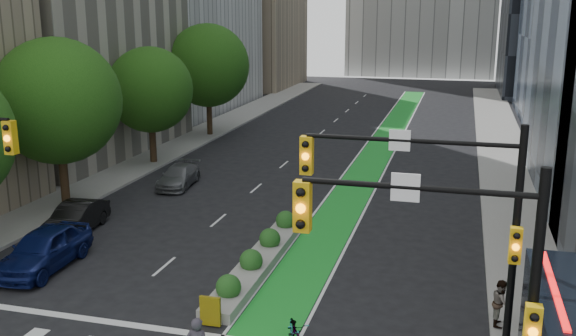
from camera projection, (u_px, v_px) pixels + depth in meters
The scene contains 15 objects.
sidewalk_left at pixel (163, 152), 45.98m from camera, with size 3.60×90.00×0.15m, color gray.
sidewalk_right at pixel (509, 174), 39.97m from camera, with size 3.60×90.00×0.15m, color gray.
bike_lane_paint at pixel (378, 150), 46.91m from camera, with size 2.20×70.00×0.01m, color green.
tree_mid at pixel (57, 101), 32.27m from camera, with size 6.40×6.40×8.78m.
tree_midfar at pixel (150, 90), 41.79m from camera, with size 5.60×5.60×7.76m.
tree_far at pixel (208, 66), 50.97m from camera, with size 6.60×6.60×9.00m.
signal_right at pixel (455, 219), 16.65m from camera, with size 5.82×0.51×7.20m.
signal_far_right at pixel (466, 294), 12.37m from camera, with size 4.82×0.51×7.20m.
median_planter at pixel (259, 258), 25.78m from camera, with size 1.20×10.26×1.10m.
bicycle at pixel (296, 332), 19.63m from camera, with size 0.63×1.81×0.95m, color gray.
parked_car_left_near at pixel (44, 249), 25.46m from camera, with size 1.96×4.88×1.66m, color #0C154A.
parked_car_left_mid at pixel (76, 218), 29.59m from camera, with size 1.48×4.25×1.40m, color black.
parked_car_left_far at pixel (179, 176), 37.38m from camera, with size 1.70×4.19×1.21m, color #595B5E.
pedestrian_near at pixel (501, 303), 20.60m from camera, with size 0.75×0.58×1.54m, color gray.
pedestrian_far at pixel (571, 277), 22.47m from camera, with size 0.96×0.40×1.63m, color gray.
Camera 1 is at (8.65, -15.95, 10.11)m, focal length 40.00 mm.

